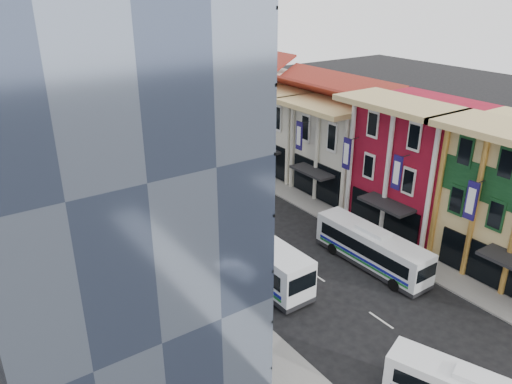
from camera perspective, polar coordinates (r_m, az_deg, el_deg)
sidewalk_right at (r=50.60m, az=8.90°, el=-2.80°), size 3.00×90.00×0.15m
sidewalk_left at (r=41.99m, az=-8.54°, el=-8.61°), size 3.00×90.00×0.15m
shophouse_red at (r=49.16m, az=18.02°, el=3.01°), size 8.00×10.00×12.00m
shophouse_cream_near at (r=55.34m, az=10.23°, el=4.92°), size 8.00×9.00×10.00m
shophouse_cream_mid at (r=61.72m, az=4.38°, el=7.14°), size 8.00×9.00×10.00m
shophouse_cream_far at (r=69.78m, az=-1.07°, el=9.52°), size 8.00×12.00×11.00m
office_tower at (r=31.01m, az=-21.93°, el=8.43°), size 12.00×26.00×30.00m
office_block_far at (r=55.12m, az=-25.58°, el=5.09°), size 10.00×18.00×14.00m
bus_left_far at (r=40.00m, az=-0.46°, el=-6.89°), size 3.17×12.39×3.95m
bus_right at (r=42.25m, az=13.08°, el=-6.18°), size 2.66×10.82×3.46m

